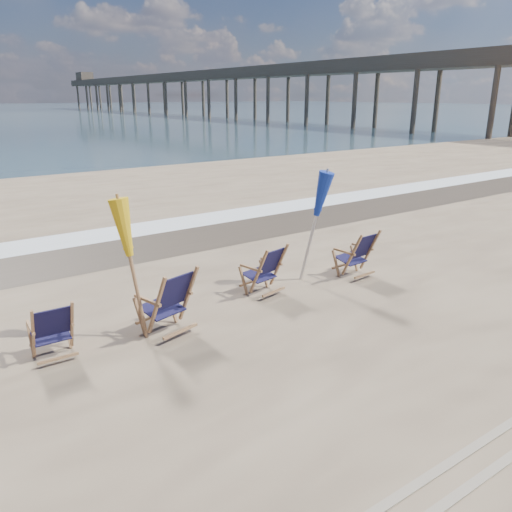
# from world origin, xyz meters

# --- Properties ---
(surf_foam) EXTENTS (200.00, 1.40, 0.01)m
(surf_foam) POSITION_xyz_m (0.00, 8.30, 0.00)
(surf_foam) COLOR silver
(surf_foam) RESTS_ON ground
(wet_sand_strip) EXTENTS (200.00, 2.60, 0.00)m
(wet_sand_strip) POSITION_xyz_m (0.00, 6.80, 0.00)
(wet_sand_strip) COLOR #42362A
(wet_sand_strip) RESTS_ON ground
(beach_chair_0) EXTENTS (0.59, 0.66, 0.90)m
(beach_chair_0) POSITION_xyz_m (-3.15, 2.14, 0.45)
(beach_chair_0) COLOR #141235
(beach_chair_0) RESTS_ON ground
(beach_chair_1) EXTENTS (0.88, 0.94, 1.10)m
(beach_chair_1) POSITION_xyz_m (-1.41, 2.01, 0.55)
(beach_chair_1) COLOR #141235
(beach_chair_1) RESTS_ON ground
(beach_chair_2) EXTENTS (0.75, 0.81, 0.98)m
(beach_chair_2) POSITION_xyz_m (0.71, 2.47, 0.49)
(beach_chair_2) COLOR #141235
(beach_chair_2) RESTS_ON ground
(beach_chair_3) EXTENTS (0.70, 0.77, 1.00)m
(beach_chair_3) POSITION_xyz_m (2.77, 2.14, 0.50)
(beach_chair_3) COLOR #141235
(beach_chair_3) RESTS_ON ground
(umbrella_yellow) EXTENTS (0.30, 0.30, 2.12)m
(umbrella_yellow) POSITION_xyz_m (-2.16, 2.25, 1.60)
(umbrella_yellow) COLOR #9E6F46
(umbrella_yellow) RESTS_ON ground
(umbrella_blue) EXTENTS (0.30, 0.30, 2.19)m
(umbrella_blue) POSITION_xyz_m (1.57, 2.56, 1.67)
(umbrella_blue) COLOR #A5A5AD
(umbrella_blue) RESTS_ON ground
(fishing_pier) EXTENTS (4.40, 140.00, 9.30)m
(fishing_pier) POSITION_xyz_m (38.00, 74.00, 4.65)
(fishing_pier) COLOR brown
(fishing_pier) RESTS_ON ground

